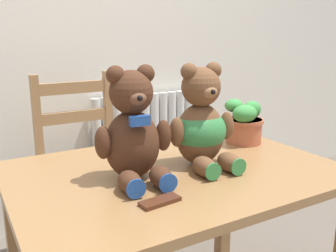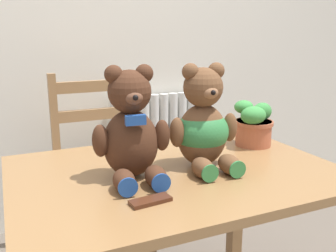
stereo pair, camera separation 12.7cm
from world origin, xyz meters
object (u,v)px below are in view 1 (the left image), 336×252
object	(u,v)px
teddy_bear_right	(201,125)
potted_plant	(244,123)
wooden_chair_behind	(86,174)
teddy_bear_left	(133,132)
chocolate_bar	(160,201)

from	to	relation	value
teddy_bear_right	potted_plant	distance (m)	0.35
wooden_chair_behind	teddy_bear_left	xyz separation A→B (m)	(-0.06, -0.74, 0.40)
teddy_bear_left	potted_plant	bearing A→B (deg)	-161.48
teddy_bear_left	teddy_bear_right	bearing A→B (deg)	-173.60
teddy_bear_left	chocolate_bar	distance (m)	0.26
wooden_chair_behind	teddy_bear_right	bearing A→B (deg)	105.76
teddy_bear_left	chocolate_bar	xyz separation A→B (m)	(-0.02, -0.21, -0.15)
teddy_bear_right	chocolate_bar	xyz separation A→B (m)	(-0.28, -0.21, -0.14)
teddy_bear_left	potted_plant	world-z (taller)	teddy_bear_left
potted_plant	wooden_chair_behind	bearing A→B (deg)	131.09
wooden_chair_behind	teddy_bear_left	distance (m)	0.84
potted_plant	teddy_bear_left	bearing A→B (deg)	-166.95
teddy_bear_right	teddy_bear_left	bearing A→B (deg)	4.79
teddy_bear_left	chocolate_bar	bearing A→B (deg)	90.70
teddy_bear_left	teddy_bear_right	distance (m)	0.27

